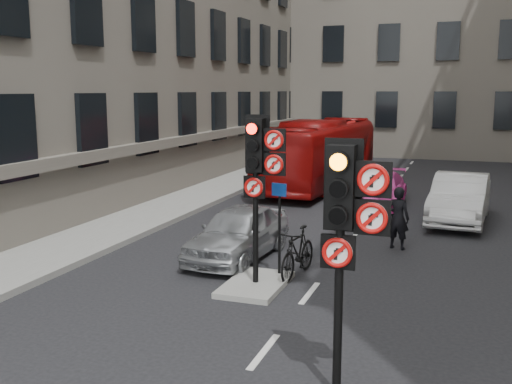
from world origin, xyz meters
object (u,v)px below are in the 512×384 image
Objects in this scene: car_pink at (379,189)px; motorcyclist at (398,218)px; bus_red at (321,153)px; signal_near at (347,215)px; car_silver at (238,232)px; car_white at (460,198)px; info_sign at (279,216)px; signal_far at (259,163)px; motorcycle at (298,253)px.

motorcyclist reaches higher than car_pink.
motorcyclist is (4.40, -9.68, -0.62)m from bus_red.
signal_near is 7.39m from car_silver.
car_silver is 2.33× the size of motorcyclist.
bus_red reaches higher than car_white.
signal_near is 5.43m from info_sign.
bus_red is at bearing 112.24° from info_sign.
car_pink is 6.16m from motorcyclist.
signal_far is 3.12m from car_silver.
motorcycle is (-2.03, 5.01, -2.01)m from signal_near.
bus_red is 13.20m from motorcycle.
car_white is 2.77× the size of motorcyclist.
motorcyclist is at bearing 35.10° from car_silver.
car_white reaches higher than car_pink.
bus_red is at bearing 130.96° from car_pink.
car_pink is 2.46× the size of motorcyclist.
car_pink is at bearing -62.61° from motorcyclist.
car_silver is 2.07× the size of motorcycle.
signal_near is 12.50m from car_white.
car_white is at bearing -40.03° from bus_red.
signal_far is at bearing -111.22° from car_white.
car_pink is at bearing 77.76° from car_silver.
signal_far is 2.43m from motorcycle.
signal_near is 8.43m from motorcyclist.
car_pink is (-2.81, 1.96, -0.17)m from car_white.
car_silver is at bearing -125.36° from car_white.
car_white is 8.19m from bus_red.
bus_red is 5.08× the size of info_sign.
info_sign reaches higher than car_pink.
motorcycle is (-3.37, -7.29, -0.20)m from car_white.
motorcyclist is 4.20m from info_sign.
car_silver is (-1.25, 2.01, -2.04)m from signal_far.
car_pink is 2.00× the size of info_sign.
motorcycle is at bearing 75.19° from motorcyclist.
bus_red is at bearing -50.43° from motorcyclist.
motorcyclist is at bearing -61.95° from bus_red.
car_pink is at bearing -46.26° from bus_red.
signal_far reaches higher than motorcyclist.
car_silver is (-3.85, 6.01, -1.92)m from signal_near.
bus_red is (-0.71, 11.92, 0.79)m from car_silver.
car_pink is at bearing 95.90° from signal_near.
car_white is 1.13× the size of car_pink.
car_silver is at bearing 158.04° from motorcycle.
info_sign is (-0.91, -9.52, 0.85)m from car_pink.
signal_far reaches higher than car_pink.
signal_far reaches higher than car_silver.
signal_near is at bearing -83.29° from car_pink.
signal_far is 1.74× the size of info_sign.
motorcycle is 0.99m from info_sign.
bus_red is at bearing 104.30° from signal_near.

